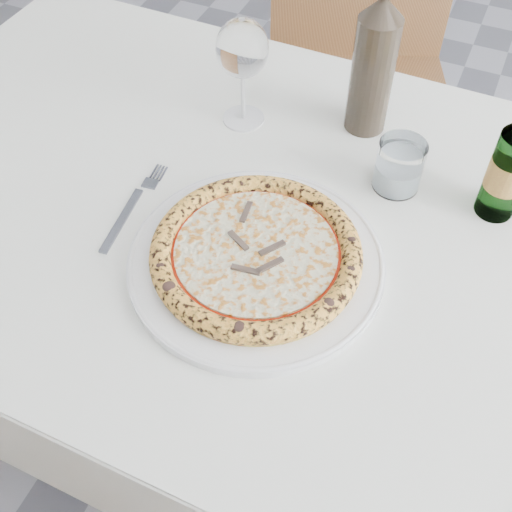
% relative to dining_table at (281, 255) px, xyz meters
% --- Properties ---
extents(floor, '(5.00, 6.00, 0.02)m').
position_rel_dining_table_xyz_m(floor, '(0.24, 0.03, -0.68)').
color(floor, gray).
rests_on(floor, ground).
extents(dining_table, '(1.47, 0.88, 0.76)m').
position_rel_dining_table_xyz_m(dining_table, '(0.00, 0.00, 0.00)').
color(dining_table, brown).
rests_on(dining_table, floor).
extents(chair_far, '(0.59, 0.59, 0.93)m').
position_rel_dining_table_xyz_m(chair_far, '(-0.10, 0.79, -0.13)').
color(chair_far, brown).
rests_on(chair_far, floor).
extents(plate, '(0.36, 0.36, 0.02)m').
position_rel_dining_table_xyz_m(plate, '(0.00, -0.10, 0.10)').
color(plate, white).
rests_on(plate, dining_table).
extents(pizza, '(0.29, 0.29, 0.03)m').
position_rel_dining_table_xyz_m(pizza, '(-0.00, -0.10, 0.11)').
color(pizza, gold).
rests_on(pizza, plate).
extents(fork, '(0.03, 0.19, 0.00)m').
position_rel_dining_table_xyz_m(fork, '(-0.22, -0.08, 0.09)').
color(fork, slate).
rests_on(fork, dining_table).
extents(wine_glass, '(0.08, 0.08, 0.19)m').
position_rel_dining_table_xyz_m(wine_glass, '(-0.15, 0.19, 0.22)').
color(wine_glass, silver).
rests_on(wine_glass, dining_table).
extents(tumbler, '(0.07, 0.07, 0.08)m').
position_rel_dining_table_xyz_m(tumbler, '(0.13, 0.13, 0.12)').
color(tumbler, white).
rests_on(tumbler, dining_table).
extents(beer_bottle, '(0.06, 0.06, 0.22)m').
position_rel_dining_table_xyz_m(beer_bottle, '(0.28, 0.14, 0.18)').
color(beer_bottle, '#3C6938').
rests_on(beer_bottle, dining_table).
extents(wine_bottle, '(0.07, 0.07, 0.28)m').
position_rel_dining_table_xyz_m(wine_bottle, '(0.05, 0.25, 0.21)').
color(wine_bottle, '#2D241A').
rests_on(wine_bottle, dining_table).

